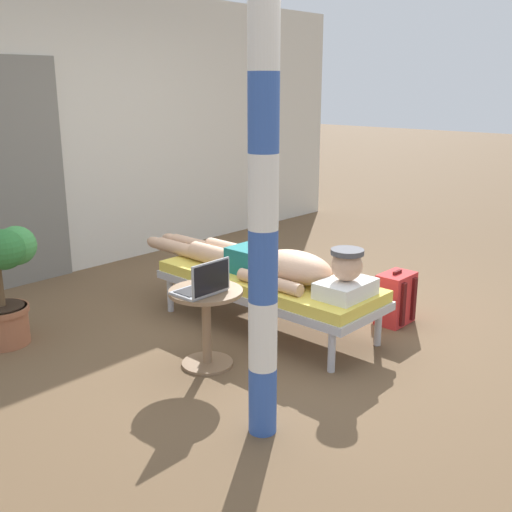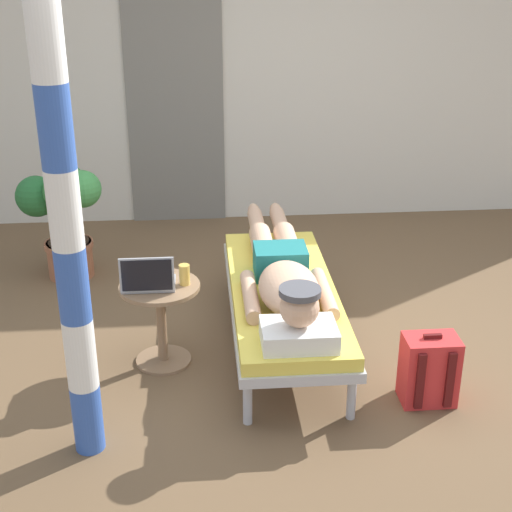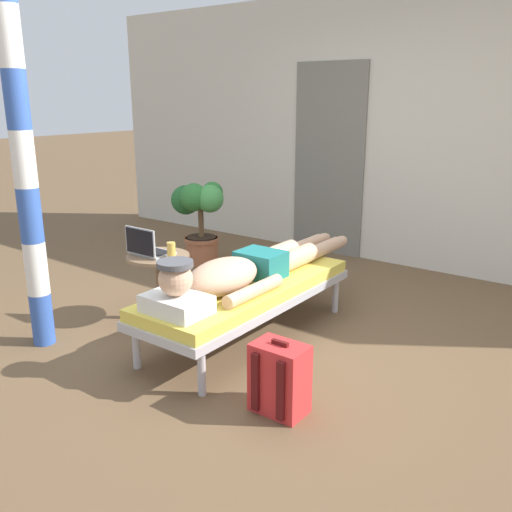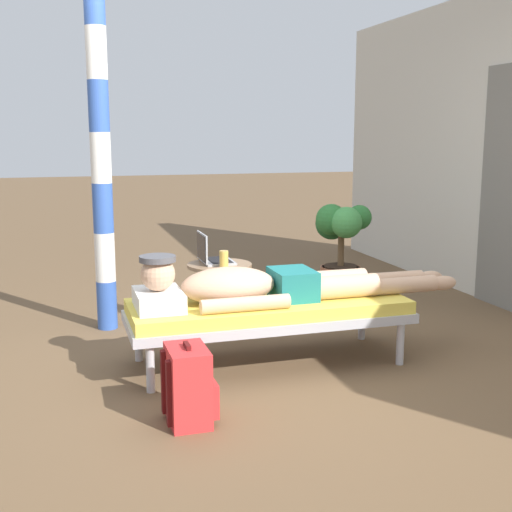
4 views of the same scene
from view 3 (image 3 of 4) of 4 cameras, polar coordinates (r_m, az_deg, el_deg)
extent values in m
plane|color=brown|center=(3.94, -0.07, -9.13)|extent=(40.00, 40.00, 0.00)
cube|color=beige|center=(5.85, 14.19, 12.45)|extent=(7.60, 0.20, 2.70)
cube|color=slate|center=(6.07, 7.55, 9.79)|extent=(0.84, 0.03, 2.04)
cylinder|color=#B7B7BC|center=(4.77, 2.29, -2.73)|extent=(0.05, 0.05, 0.28)
cylinder|color=#B7B7BC|center=(4.50, 8.22, -4.09)|extent=(0.05, 0.05, 0.28)
cylinder|color=#B7B7BC|center=(3.65, -12.31, -9.29)|extent=(0.05, 0.05, 0.28)
cylinder|color=#B7B7BC|center=(3.29, -5.66, -12.00)|extent=(0.05, 0.05, 0.28)
cube|color=#B7B7BC|center=(3.94, -0.92, -4.24)|extent=(0.66, 1.81, 0.06)
cube|color=#E5CC4C|center=(3.92, -0.93, -3.28)|extent=(0.63, 1.77, 0.08)
cube|color=white|center=(3.39, -8.23, -4.95)|extent=(0.40, 0.28, 0.11)
sphere|color=#D8A884|center=(3.33, -8.34, -2.38)|extent=(0.21, 0.21, 0.21)
cylinder|color=#4C4C51|center=(3.31, -8.41, -0.82)|extent=(0.22, 0.22, 0.03)
ellipsoid|color=#D8A884|center=(3.67, -3.46, -2.11)|extent=(0.35, 0.60, 0.23)
cylinder|color=#D8A884|center=(3.87, -5.47, -2.29)|extent=(0.09, 0.55, 0.09)
cylinder|color=#D8A884|center=(3.60, -0.24, -3.63)|extent=(0.09, 0.55, 0.09)
cube|color=#1E7272|center=(4.00, 0.50, -0.83)|extent=(0.33, 0.26, 0.19)
cylinder|color=#D8A884|center=(4.32, 2.24, 0.18)|extent=(0.15, 0.42, 0.15)
cylinder|color=#D8A884|center=(4.67, 5.21, 1.12)|extent=(0.11, 0.44, 0.11)
ellipsoid|color=#D8A884|center=(4.92, 6.98, 1.77)|extent=(0.09, 0.20, 0.10)
cylinder|color=#D8A884|center=(4.23, 4.14, -0.20)|extent=(0.15, 0.42, 0.15)
cylinder|color=#D8A884|center=(4.59, 7.02, 0.79)|extent=(0.11, 0.44, 0.11)
ellipsoid|color=#D8A884|center=(4.84, 8.72, 1.46)|extent=(0.09, 0.20, 0.10)
cylinder|color=#8C6B4C|center=(4.43, -9.80, -6.30)|extent=(0.34, 0.34, 0.02)
cylinder|color=#8C6B4C|center=(4.34, -9.96, -3.26)|extent=(0.06, 0.06, 0.48)
cylinder|color=#8C6B4C|center=(4.27, -10.12, -0.06)|extent=(0.48, 0.48, 0.02)
cube|color=#A5A8AD|center=(4.30, -10.68, 0.33)|extent=(0.31, 0.22, 0.02)
cube|color=black|center=(4.31, -10.60, 0.49)|extent=(0.27, 0.15, 0.00)
cube|color=#A5A8AD|center=(4.20, -11.92, 1.47)|extent=(0.31, 0.01, 0.21)
cube|color=black|center=(4.19, -12.00, 1.44)|extent=(0.29, 0.00, 0.19)
cylinder|color=gold|center=(4.14, -8.77, 0.57)|extent=(0.06, 0.06, 0.12)
cube|color=red|center=(3.10, 2.46, -12.55)|extent=(0.30, 0.20, 0.40)
cube|color=red|center=(3.22, 3.68, -12.80)|extent=(0.22, 0.04, 0.18)
cube|color=#531212|center=(3.06, -0.06, -12.93)|extent=(0.04, 0.02, 0.34)
cube|color=#531212|center=(2.97, 2.57, -13.84)|extent=(0.04, 0.02, 0.34)
cube|color=#531212|center=(3.00, 2.51, -9.00)|extent=(0.10, 0.02, 0.02)
cylinder|color=#9E5B3D|center=(5.77, -5.64, 0.60)|extent=(0.34, 0.34, 0.28)
cylinder|color=#9E5B3D|center=(5.74, -5.67, 1.76)|extent=(0.37, 0.37, 0.04)
cylinder|color=#332319|center=(5.74, -5.68, 2.00)|extent=(0.31, 0.31, 0.01)
cylinder|color=brown|center=(5.70, -5.73, 3.57)|extent=(0.06, 0.06, 0.33)
sphere|color=#429347|center=(5.54, -4.81, 5.94)|extent=(0.28, 0.28, 0.28)
sphere|color=#2D7233|center=(5.75, -4.55, 6.58)|extent=(0.22, 0.22, 0.22)
sphere|color=#23602D|center=(5.78, -7.30, 5.80)|extent=(0.30, 0.30, 0.30)
sphere|color=#2D7233|center=(5.56, -6.45, 6.08)|extent=(0.28, 0.28, 0.28)
cylinder|color=#3359B2|center=(4.17, -21.28, -6.05)|extent=(0.15, 0.15, 0.37)
cylinder|color=white|center=(4.06, -21.81, -1.19)|extent=(0.15, 0.15, 0.37)
cylinder|color=#3359B2|center=(3.97, -22.37, 3.92)|extent=(0.15, 0.15, 0.37)
cylinder|color=white|center=(3.91, -22.96, 9.23)|extent=(0.15, 0.15, 0.37)
cylinder|color=#3359B2|center=(3.89, -23.57, 14.63)|extent=(0.15, 0.15, 0.37)
cylinder|color=white|center=(3.91, -24.22, 20.04)|extent=(0.15, 0.15, 0.37)
camera|label=1|loc=(5.50, -54.15, 10.82)|focal=42.54mm
camera|label=2|loc=(3.06, -80.09, 16.94)|focal=51.43mm
camera|label=4|loc=(2.36, 80.66, -2.79)|focal=46.39mm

